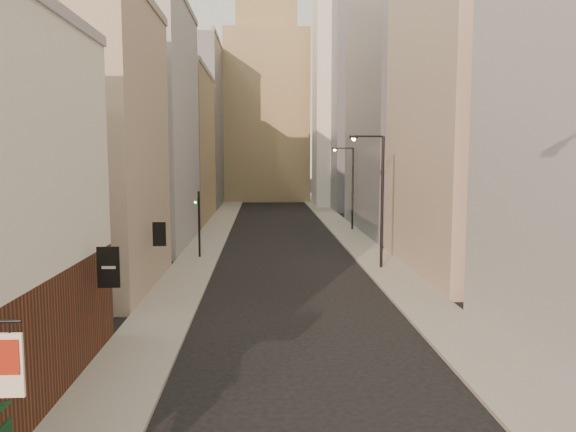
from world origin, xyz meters
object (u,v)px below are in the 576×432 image
object	(u,v)px
clock_tower	(267,97)
traffic_light_left	(199,211)
streetlamp_mid	(379,194)
white_tower	(341,81)
streetlamp_far	(351,184)

from	to	relation	value
clock_tower	traffic_light_left	xyz separation A→B (m)	(-5.42, -56.99, -14.04)
streetlamp_mid	clock_tower	bearing A→B (deg)	93.55
clock_tower	traffic_light_left	size ratio (longest dim) A/B	8.98
white_tower	streetlamp_far	size ratio (longest dim) A/B	4.94
streetlamp_mid	streetlamp_far	world-z (taller)	streetlamp_mid
streetlamp_mid	traffic_light_left	world-z (taller)	streetlamp_mid
clock_tower	streetlamp_mid	distance (m)	63.07
white_tower	traffic_light_left	world-z (taller)	white_tower
white_tower	traffic_light_left	bearing A→B (deg)	-110.90
streetlamp_mid	streetlamp_far	size ratio (longest dim) A/B	1.06
white_tower	traffic_light_left	size ratio (longest dim) A/B	8.30
streetlamp_far	traffic_light_left	size ratio (longest dim) A/B	1.68
streetlamp_mid	streetlamp_far	bearing A→B (deg)	83.66
white_tower	streetlamp_mid	size ratio (longest dim) A/B	4.65
traffic_light_left	clock_tower	bearing A→B (deg)	-109.53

